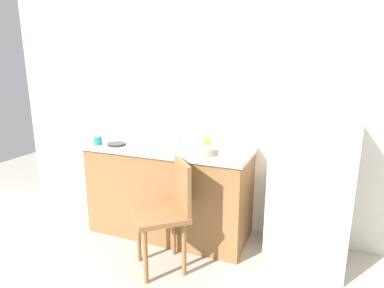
# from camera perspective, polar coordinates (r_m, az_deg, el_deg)

# --- Properties ---
(ground_plane) EXTENTS (8.00, 8.00, 0.00)m
(ground_plane) POSITION_cam_1_polar(r_m,az_deg,el_deg) (2.69, -2.41, -22.81)
(ground_plane) COLOR #BCB2A3
(back_wall) EXTENTS (4.80, 0.10, 2.57)m
(back_wall) POSITION_cam_1_polar(r_m,az_deg,el_deg) (3.10, 5.06, 7.98)
(back_wall) COLOR white
(back_wall) RESTS_ON ground_plane
(cabinet_base) EXTENTS (1.50, 0.60, 0.83)m
(cabinet_base) POSITION_cam_1_polar(r_m,az_deg,el_deg) (3.14, -3.93, -8.38)
(cabinet_base) COLOR olive
(cabinet_base) RESTS_ON ground_plane
(countertop) EXTENTS (1.54, 0.64, 0.04)m
(countertop) POSITION_cam_1_polar(r_m,az_deg,el_deg) (3.00, -4.07, -0.65)
(countertop) COLOR #B7B7BC
(countertop) RESTS_ON cabinet_base
(faucet) EXTENTS (0.02, 0.02, 0.29)m
(faucet) POSITION_cam_1_polar(r_m,az_deg,el_deg) (3.21, -2.98, 3.31)
(faucet) COLOR #B7B7BC
(faucet) RESTS_ON countertop
(refrigerator) EXTENTS (0.60, 0.58, 1.21)m
(refrigerator) POSITION_cam_1_polar(r_m,az_deg,el_deg) (2.80, 19.96, -7.91)
(refrigerator) COLOR silver
(refrigerator) RESTS_ON ground_plane
(chair) EXTENTS (0.56, 0.56, 0.89)m
(chair) POSITION_cam_1_polar(r_m,az_deg,el_deg) (2.58, -4.37, -11.51)
(chair) COLOR olive
(chair) RESTS_ON ground_plane
(dish_tray) EXTENTS (0.28, 0.20, 0.05)m
(dish_tray) POSITION_cam_1_polar(r_m,az_deg,el_deg) (2.88, -3.75, -0.32)
(dish_tray) COLOR white
(dish_tray) RESTS_ON countertop
(terracotta_bowl) EXTENTS (0.16, 0.16, 0.06)m
(terracotta_bowl) POSITION_cam_1_polar(r_m,az_deg,el_deg) (2.69, 3.02, -1.27)
(terracotta_bowl) COLOR gray
(terracotta_bowl) RESTS_ON countertop
(hotplate) EXTENTS (0.17, 0.17, 0.02)m
(hotplate) POSITION_cam_1_polar(r_m,az_deg,el_deg) (3.08, -13.17, -0.02)
(hotplate) COLOR #2D2D2D
(hotplate) RESTS_ON countertop
(cup_yellow) EXTENTS (0.06, 0.06, 0.08)m
(cup_yellow) POSITION_cam_1_polar(r_m,az_deg,el_deg) (2.94, 2.59, 0.34)
(cup_yellow) COLOR yellow
(cup_yellow) RESTS_ON countertop
(cup_teal) EXTENTS (0.08, 0.08, 0.08)m
(cup_teal) POSITION_cam_1_polar(r_m,az_deg,el_deg) (3.14, -16.29, 0.57)
(cup_teal) COLOR teal
(cup_teal) RESTS_ON countertop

